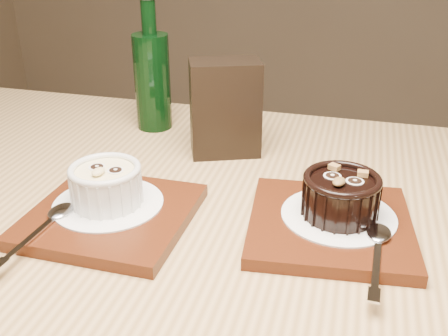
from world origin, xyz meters
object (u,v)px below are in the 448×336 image
object	(u,v)px
tray_right	(330,225)
condiment_stand	(225,108)
ramekin_white	(106,183)
ramekin_dark	(341,194)
table	(196,287)
tray_left	(111,215)
green_bottle	(152,78)

from	to	relation	value
tray_right	condiment_stand	xyz separation A→B (m)	(-0.18, 0.17, 0.06)
ramekin_white	ramekin_dark	world-z (taller)	ramekin_dark
table	tray_right	size ratio (longest dim) A/B	6.84
tray_right	tray_left	bearing A→B (deg)	-167.52
tray_left	ramekin_white	size ratio (longest dim) A/B	2.15
ramekin_dark	green_bottle	bearing A→B (deg)	157.88
tray_left	ramekin_dark	bearing A→B (deg)	14.26
tray_left	ramekin_white	xyz separation A→B (m)	(-0.01, 0.01, 0.04)
tray_left	condiment_stand	bearing A→B (deg)	73.00
ramekin_white	green_bottle	xyz separation A→B (m)	(-0.07, 0.28, 0.04)
tray_right	green_bottle	bearing A→B (deg)	143.57
ramekin_dark	tray_left	bearing A→B (deg)	-153.26
table	ramekin_dark	world-z (taller)	ramekin_dark
tray_right	green_bottle	distance (m)	0.41
condiment_stand	ramekin_dark	bearing A→B (deg)	-41.16
ramekin_white	green_bottle	bearing A→B (deg)	106.46
tray_right	condiment_stand	bearing A→B (deg)	135.90
condiment_stand	tray_right	bearing A→B (deg)	-44.10
tray_left	ramekin_dark	xyz separation A→B (m)	(0.25, 0.06, 0.04)
table	ramekin_dark	xyz separation A→B (m)	(0.16, 0.04, 0.13)
table	tray_right	xyz separation A→B (m)	(0.15, 0.03, 0.10)
table	ramekin_white	world-z (taller)	ramekin_white
table	ramekin_white	bearing A→B (deg)	-175.38
table	green_bottle	xyz separation A→B (m)	(-0.17, 0.27, 0.17)
condiment_stand	green_bottle	distance (m)	0.16
ramekin_white	condiment_stand	xyz separation A→B (m)	(0.08, 0.22, 0.03)
ramekin_dark	condiment_stand	xyz separation A→B (m)	(-0.19, 0.16, 0.03)
table	tray_left	size ratio (longest dim) A/B	6.84
ramekin_dark	ramekin_white	bearing A→B (deg)	-156.07
ramekin_white	tray_right	xyz separation A→B (m)	(0.26, 0.04, -0.04)
condiment_stand	ramekin_white	bearing A→B (deg)	-110.02
tray_left	condiment_stand	xyz separation A→B (m)	(0.07, 0.23, 0.06)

